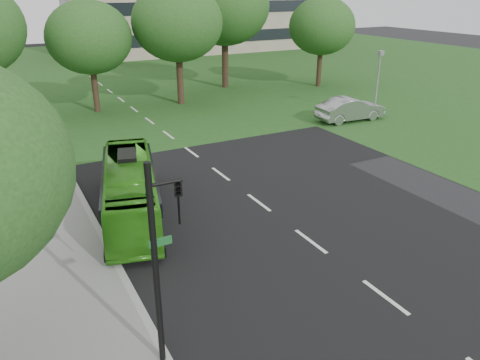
{
  "coord_description": "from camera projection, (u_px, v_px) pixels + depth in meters",
  "views": [
    {
      "loc": [
        -9.9,
        -10.69,
        9.17
      ],
      "look_at": [
        -1.29,
        5.42,
        1.6
      ],
      "focal_mm": 35.0,
      "sensor_mm": 36.0,
      "label": 1
    }
  ],
  "objects": [
    {
      "name": "traffic_light",
      "position": [
        162.0,
        253.0,
        11.12
      ],
      "size": [
        0.9,
        0.26,
        5.64
      ],
      "rotation": [
        0.0,
        0.0,
        -0.21
      ],
      "color": "black",
      "rests_on": "ground"
    },
    {
      "name": "tree_park_e",
      "position": [
        322.0,
        26.0,
        44.41
      ],
      "size": [
        6.27,
        6.27,
        8.36
      ],
      "color": "black",
      "rests_on": "ground"
    },
    {
      "name": "tree_park_c",
      "position": [
        177.0,
        23.0,
        37.12
      ],
      "size": [
        7.25,
        7.25,
        9.63
      ],
      "color": "black",
      "rests_on": "ground"
    },
    {
      "name": "bus",
      "position": [
        130.0,
        190.0,
        19.8
      ],
      "size": [
        4.07,
        8.82,
        2.39
      ],
      "primitive_type": "imported",
      "rotation": [
        0.0,
        0.0,
        -0.25
      ],
      "color": "#34911A",
      "rests_on": "ground"
    },
    {
      "name": "street_surfaces",
      "position": [
        141.0,
        119.0,
        34.89
      ],
      "size": [
        120.0,
        120.0,
        0.15
      ],
      "color": "black",
      "rests_on": "ground"
    },
    {
      "name": "camera_pole",
      "position": [
        378.0,
        74.0,
        35.09
      ],
      "size": [
        0.44,
        0.39,
        4.8
      ],
      "rotation": [
        0.0,
        0.0,
        0.13
      ],
      "color": "gray",
      "rests_on": "ground"
    },
    {
      "name": "tree_park_b",
      "position": [
        89.0,
        38.0,
        34.99
      ],
      "size": [
        6.38,
        6.38,
        8.36
      ],
      "color": "black",
      "rests_on": "ground"
    },
    {
      "name": "sedan",
      "position": [
        350.0,
        109.0,
        34.28
      ],
      "size": [
        5.26,
        2.04,
        1.71
      ],
      "primitive_type": "imported",
      "rotation": [
        0.0,
        0.0,
        1.52
      ],
      "color": "#9C9CA0",
      "rests_on": "ground"
    },
    {
      "name": "tree_park_d",
      "position": [
        224.0,
        6.0,
        43.22
      ],
      "size": [
        8.36,
        8.36,
        11.05
      ],
      "color": "black",
      "rests_on": "ground"
    },
    {
      "name": "ground",
      "position": [
        344.0,
        267.0,
        16.53
      ],
      "size": [
        160.0,
        160.0,
        0.0
      ],
      "primitive_type": "plane",
      "color": "black",
      "rests_on": "ground"
    }
  ]
}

